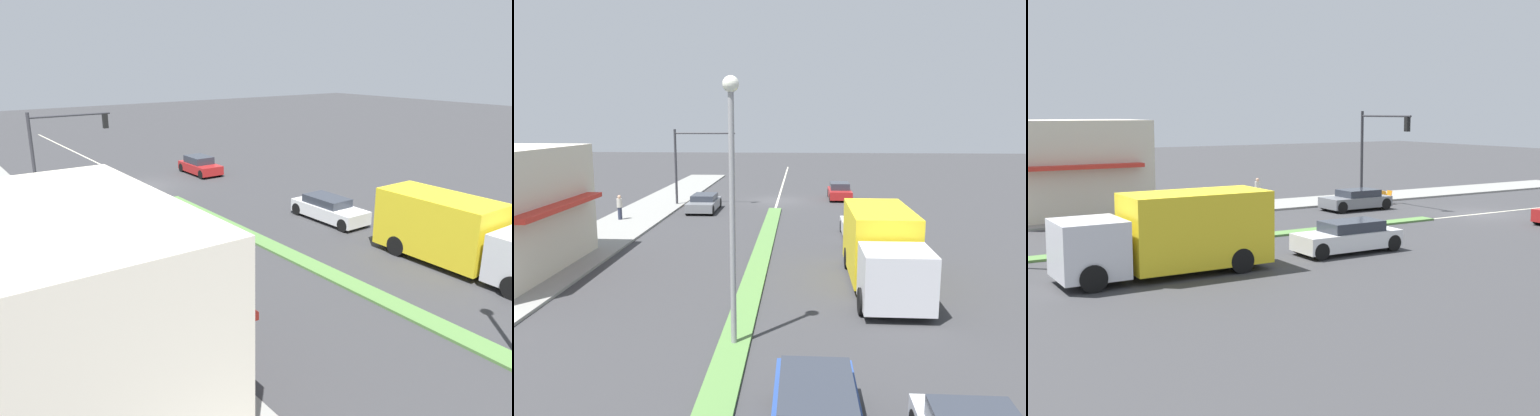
# 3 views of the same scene
# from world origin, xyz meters

# --- Properties ---
(ground_plane) EXTENTS (160.00, 160.00, 0.00)m
(ground_plane) POSITION_xyz_m (0.00, 18.00, 0.00)
(ground_plane) COLOR #38383A
(sidewalk_right) EXTENTS (4.00, 73.00, 0.12)m
(sidewalk_right) POSITION_xyz_m (9.00, 18.50, 0.06)
(sidewalk_right) COLOR gray
(sidewalk_right) RESTS_ON ground
(lane_marking_center) EXTENTS (0.16, 60.00, 0.01)m
(lane_marking_center) POSITION_xyz_m (0.00, 0.00, 0.00)
(lane_marking_center) COLOR beige
(lane_marking_center) RESTS_ON ground
(building_corner_store) EXTENTS (6.27, 8.27, 5.12)m
(building_corner_store) POSITION_xyz_m (10.94, 20.24, 2.68)
(building_corner_store) COLOR beige
(building_corner_store) RESTS_ON sidewalk_right
(traffic_signal_main) EXTENTS (4.59, 0.34, 5.60)m
(traffic_signal_main) POSITION_xyz_m (6.12, 2.67, 3.90)
(traffic_signal_main) COLOR #333338
(traffic_signal_main) RESTS_ON sidewalk_right
(pedestrian) EXTENTS (0.34, 0.34, 1.57)m
(pedestrian) POSITION_xyz_m (9.64, 8.99, 0.94)
(pedestrian) COLOR #282D42
(pedestrian) RESTS_ON sidewalk_right
(warning_aframe_sign) EXTENTS (0.45, 0.53, 0.84)m
(warning_aframe_sign) POSITION_xyz_m (6.02, 1.88, 0.43)
(warning_aframe_sign) COLOR orange
(warning_aframe_sign) RESTS_ON ground
(delivery_truck) EXTENTS (2.44, 7.50, 2.87)m
(delivery_truck) POSITION_xyz_m (-5.00, 20.59, 1.47)
(delivery_truck) COLOR silver
(delivery_truck) RESTS_ON ground
(suv_grey) EXTENTS (1.89, 4.02, 1.18)m
(suv_grey) POSITION_xyz_m (5.00, 5.01, 0.59)
(suv_grey) COLOR slate
(suv_grey) RESTS_ON ground
(van_white) EXTENTS (1.74, 4.46, 1.29)m
(van_white) POSITION_xyz_m (-5.00, 12.97, 0.63)
(van_white) COLOR silver
(van_white) RESTS_ON ground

